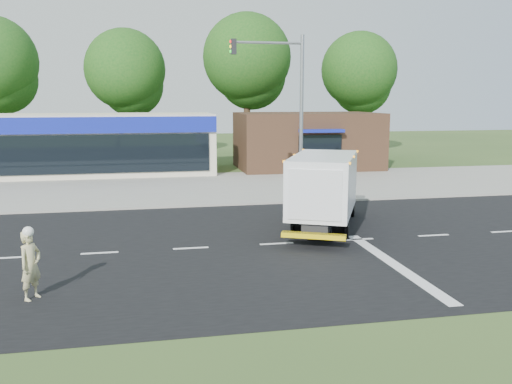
# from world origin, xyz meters

# --- Properties ---
(ground) EXTENTS (120.00, 120.00, 0.00)m
(ground) POSITION_xyz_m (0.00, 0.00, 0.00)
(ground) COLOR #385123
(ground) RESTS_ON ground
(road_asphalt) EXTENTS (60.00, 14.00, 0.02)m
(road_asphalt) POSITION_xyz_m (0.00, 0.00, 0.00)
(road_asphalt) COLOR black
(road_asphalt) RESTS_ON ground
(sidewalk) EXTENTS (60.00, 2.40, 0.12)m
(sidewalk) POSITION_xyz_m (0.00, 8.20, 0.06)
(sidewalk) COLOR gray
(sidewalk) RESTS_ON ground
(parking_apron) EXTENTS (60.00, 9.00, 0.02)m
(parking_apron) POSITION_xyz_m (0.00, 14.00, 0.01)
(parking_apron) COLOR gray
(parking_apron) RESTS_ON ground
(lane_markings) EXTENTS (55.20, 7.00, 0.01)m
(lane_markings) POSITION_xyz_m (1.35, -1.35, 0.02)
(lane_markings) COLOR silver
(lane_markings) RESTS_ON road_asphalt
(ems_box_truck) EXTENTS (4.70, 6.95, 2.97)m
(ems_box_truck) POSITION_xyz_m (2.38, 1.90, 1.71)
(ems_box_truck) COLOR black
(ems_box_truck) RESTS_ON ground
(emergency_worker) EXTENTS (0.71, 0.78, 1.90)m
(emergency_worker) POSITION_xyz_m (-7.31, -3.93, 0.93)
(emergency_worker) COLOR tan
(emergency_worker) RESTS_ON ground
(retail_strip_mall) EXTENTS (18.00, 6.20, 4.00)m
(retail_strip_mall) POSITION_xyz_m (-9.00, 19.93, 2.01)
(retail_strip_mall) COLOR beige
(retail_strip_mall) RESTS_ON ground
(brown_storefront) EXTENTS (10.00, 6.70, 4.00)m
(brown_storefront) POSITION_xyz_m (7.00, 19.98, 2.00)
(brown_storefront) COLOR #382316
(brown_storefront) RESTS_ON ground
(traffic_signal_pole) EXTENTS (3.51, 0.25, 8.00)m
(traffic_signal_pole) POSITION_xyz_m (2.35, 7.60, 4.92)
(traffic_signal_pole) COLOR gray
(traffic_signal_pole) RESTS_ON ground
(background_trees) EXTENTS (36.77, 7.39, 12.10)m
(background_trees) POSITION_xyz_m (-0.85, 28.16, 7.38)
(background_trees) COLOR #332114
(background_trees) RESTS_ON ground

